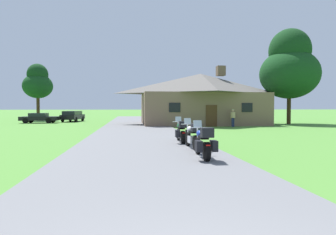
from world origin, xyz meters
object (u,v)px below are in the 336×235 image
Objects in this scene: motorcycle_blue_nearest_to_camera at (203,143)px; motorcycle_green_farthest_in_row at (181,132)px; parked_black_sedan_far_left at (39,118)px; tree_right_of_lodge at (289,67)px; bystander_tan_shirt_near_lodge at (233,117)px; motorcycle_white_second_in_row at (193,136)px; tree_left_far at (38,83)px; parked_black_suv_far_left at (73,116)px.

motorcycle_blue_nearest_to_camera is 4.65m from motorcycle_green_farthest_in_row.
tree_right_of_lodge is at bearing -99.87° from parked_black_sedan_far_left.
motorcycle_green_farthest_in_row is at bearing -147.01° from parked_black_sedan_far_left.
bystander_tan_shirt_near_lodge is (7.20, 16.75, 0.34)m from motorcycle_blue_nearest_to_camera.
bystander_tan_shirt_near_lodge is at bearing 68.23° from motorcycle_blue_nearest_to_camera.
motorcycle_blue_nearest_to_camera is 1.00× the size of motorcycle_green_farthest_in_row.
motorcycle_white_second_in_row is 27.39m from parked_black_sedan_far_left.
tree_right_of_lodge reaches higher than tree_left_far.
tree_right_of_lodge is at bearing 5.08° from bystander_tan_shirt_near_lodge.
motorcycle_green_farthest_in_row is 0.49× the size of parked_black_sedan_far_left.
motorcycle_white_second_in_row is 0.49× the size of parked_black_sedan_far_left.
tree_left_far reaches higher than parked_black_suv_far_left.
parked_black_suv_far_left is at bearing 122.60° from bystander_tan_shirt_near_lodge.
parked_black_suv_far_left is at bearing 110.44° from motorcycle_blue_nearest_to_camera.
parked_black_suv_far_left is 4.54m from parked_black_sedan_far_left.
parked_black_suv_far_left reaches higher than motorcycle_green_farthest_in_row.
tree_right_of_lodge is 2.52× the size of parked_black_sedan_far_left.
parked_black_sedan_far_left is (-13.41, 21.62, 0.03)m from motorcycle_green_farthest_in_row.
bystander_tan_shirt_near_lodge reaches higher than motorcycle_green_farthest_in_row.
motorcycle_white_second_in_row is 0.43× the size of parked_black_suv_far_left.
tree_left_far is (-15.61, 33.23, 4.76)m from motorcycle_blue_nearest_to_camera.
parked_black_suv_far_left is (-10.11, 29.44, 0.17)m from motorcycle_blue_nearest_to_camera.
motorcycle_blue_nearest_to_camera is 1.00× the size of motorcycle_white_second_in_row.
parked_black_sedan_far_left is at bearing 122.36° from motorcycle_green_farthest_in_row.
bystander_tan_shirt_near_lodge is at bearing -35.85° from tree_left_far.
tree_left_far is at bearing 119.26° from motorcycle_green_farthest_in_row.
tree_right_of_lodge is (30.80, -12.54, 1.03)m from tree_left_far.
bystander_tan_shirt_near_lodge is 0.21× the size of tree_left_far.
bystander_tan_shirt_near_lodge reaches higher than motorcycle_blue_nearest_to_camera.
tree_left_far is 0.76× the size of tree_right_of_lodge.
motorcycle_green_farthest_in_row is 32.93m from tree_left_far.
bystander_tan_shirt_near_lodge is 0.16× the size of tree_right_of_lodge.
motorcycle_green_farthest_in_row is at bearing -141.78° from bystander_tan_shirt_near_lodge.
bystander_tan_shirt_near_lodge is 22.67m from parked_black_sedan_far_left.
tree_right_of_lodge reaches higher than parked_black_suv_far_left.
motorcycle_blue_nearest_to_camera is 0.26× the size of tree_left_far.
tree_right_of_lodge reaches higher than motorcycle_white_second_in_row.
bystander_tan_shirt_near_lodge is 0.40× the size of parked_black_sedan_far_left.
parked_black_sedan_far_left is (2.24, -6.95, -4.73)m from tree_left_far.
tree_left_far reaches higher than motorcycle_blue_nearest_to_camera.
parked_black_sedan_far_left is at bearing -72.13° from tree_left_far.
tree_right_of_lodge is (15.15, 16.04, 5.79)m from motorcycle_green_farthest_in_row.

